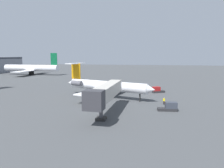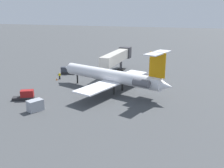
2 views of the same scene
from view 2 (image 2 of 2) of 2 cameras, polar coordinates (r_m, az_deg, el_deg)
The scene contains 8 objects.
ground_plane at distance 55.31m, azimuth 0.08°, elevation -1.33°, with size 400.00×400.00×0.10m, color #424447.
regional_jet at distance 53.10m, azimuth 0.45°, elevation 1.83°, with size 21.33×26.90×9.40m.
jet_bridge at distance 69.36m, azimuth 1.30°, elevation 6.22°, with size 18.13×3.83×6.17m.
ground_crew_marshaller at distance 64.65m, azimuth -11.76°, elevation 1.81°, with size 0.32×0.44×1.69m.
baggage_tug_lead at distance 69.66m, azimuth -10.10°, elevation 2.94°, with size 1.76×4.11×1.90m.
baggage_tug_trailing at distance 51.84m, azimuth -18.96°, elevation -2.48°, with size 3.01×4.21×1.90m.
cargo_container_uld at distance 45.72m, azimuth -16.95°, elevation -4.64°, with size 3.05×2.65×1.96m.
traffic_cone_near at distance 63.99m, azimuth -12.39°, elevation 1.08°, with size 0.36×0.36×0.55m.
Camera 2 is at (50.21, 15.74, 16.99)m, focal length 40.47 mm.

